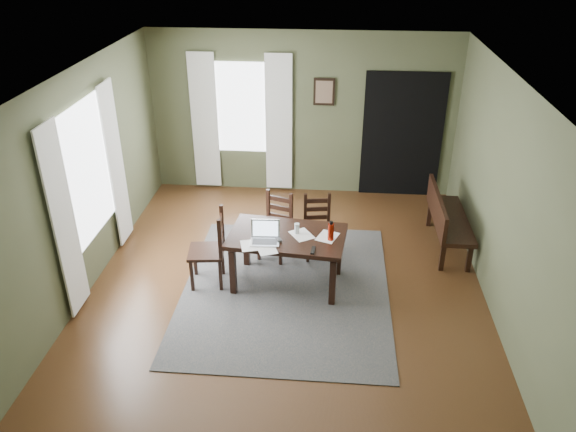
# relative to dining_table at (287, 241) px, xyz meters

# --- Properties ---
(ground) EXTENTS (5.00, 6.00, 0.01)m
(ground) POSITION_rel_dining_table_xyz_m (-0.00, -0.13, -0.65)
(ground) COLOR #492C16
(room_shell) EXTENTS (5.02, 6.02, 2.71)m
(room_shell) POSITION_rel_dining_table_xyz_m (-0.00, -0.13, 1.16)
(room_shell) COLOR #4A5134
(room_shell) RESTS_ON ground
(rug) EXTENTS (2.60, 3.20, 0.01)m
(rug) POSITION_rel_dining_table_xyz_m (-0.00, -0.13, -0.64)
(rug) COLOR #414141
(rug) RESTS_ON ground
(dining_table) EXTENTS (1.52, 1.00, 0.72)m
(dining_table) POSITION_rel_dining_table_xyz_m (0.00, 0.00, 0.00)
(dining_table) COLOR black
(dining_table) RESTS_ON rug
(chair_end) EXTENTS (0.50, 0.49, 1.02)m
(chair_end) POSITION_rel_dining_table_xyz_m (-0.97, -0.06, -0.14)
(chair_end) COLOR black
(chair_end) RESTS_ON rug
(chair_back_left) EXTENTS (0.51, 0.51, 0.92)m
(chair_back_left) POSITION_rel_dining_table_xyz_m (-0.22, 0.68, -0.19)
(chair_back_left) COLOR black
(chair_back_left) RESTS_ON rug
(chair_back_right) EXTENTS (0.44, 0.44, 0.87)m
(chair_back_right) POSITION_rel_dining_table_xyz_m (0.36, 0.75, -0.21)
(chair_back_right) COLOR black
(chair_back_right) RESTS_ON rug
(bench) EXTENTS (0.47, 1.46, 0.82)m
(bench) POSITION_rel_dining_table_xyz_m (2.14, 1.12, -0.15)
(bench) COLOR black
(bench) RESTS_ON ground
(laptop) EXTENTS (0.36, 0.29, 0.24)m
(laptop) POSITION_rel_dining_table_xyz_m (-0.25, -0.16, 0.15)
(laptop) COLOR #B7B7BC
(laptop) RESTS_ON dining_table
(computer_mouse) EXTENTS (0.09, 0.11, 0.03)m
(computer_mouse) POSITION_rel_dining_table_xyz_m (-0.09, -0.16, 0.11)
(computer_mouse) COLOR #3F3F42
(computer_mouse) RESTS_ON dining_table
(tv_remote) EXTENTS (0.06, 0.17, 0.02)m
(tv_remote) POSITION_rel_dining_table_xyz_m (0.34, -0.36, 0.10)
(tv_remote) COLOR black
(tv_remote) RESTS_ON dining_table
(drinking_glass) EXTENTS (0.08, 0.08, 0.13)m
(drinking_glass) POSITION_rel_dining_table_xyz_m (0.12, 0.04, 0.16)
(drinking_glass) COLOR silver
(drinking_glass) RESTS_ON dining_table
(water_bottle) EXTENTS (0.08, 0.08, 0.25)m
(water_bottle) POSITION_rel_dining_table_xyz_m (0.54, -0.08, 0.21)
(water_bottle) COLOR #AB210D
(water_bottle) RESTS_ON dining_table
(paper_a) EXTENTS (0.27, 0.31, 0.00)m
(paper_a) POSITION_rel_dining_table_xyz_m (-0.42, -0.30, 0.09)
(paper_a) COLOR white
(paper_a) RESTS_ON dining_table
(paper_c) EXTENTS (0.35, 0.38, 0.00)m
(paper_c) POSITION_rel_dining_table_xyz_m (0.18, 0.01, 0.09)
(paper_c) COLOR white
(paper_c) RESTS_ON dining_table
(paper_d) EXTENTS (0.31, 0.35, 0.00)m
(paper_d) POSITION_rel_dining_table_xyz_m (0.50, -0.01, 0.09)
(paper_d) COLOR white
(paper_d) RESTS_ON dining_table
(paper_e) EXTENTS (0.30, 0.34, 0.00)m
(paper_e) POSITION_rel_dining_table_xyz_m (-0.21, -0.36, 0.09)
(paper_e) COLOR white
(paper_e) RESTS_ON dining_table
(window_left) EXTENTS (0.01, 1.30, 1.70)m
(window_left) POSITION_rel_dining_table_xyz_m (-2.47, 0.07, 0.81)
(window_left) COLOR white
(window_left) RESTS_ON ground
(window_back) EXTENTS (1.00, 0.01, 1.50)m
(window_back) POSITION_rel_dining_table_xyz_m (-1.00, 2.84, 0.81)
(window_back) COLOR white
(window_back) RESTS_ON ground
(curtain_left_near) EXTENTS (0.03, 0.48, 2.30)m
(curtain_left_near) POSITION_rel_dining_table_xyz_m (-2.44, -0.75, 0.56)
(curtain_left_near) COLOR silver
(curtain_left_near) RESTS_ON ground
(curtain_left_far) EXTENTS (0.03, 0.48, 2.30)m
(curtain_left_far) POSITION_rel_dining_table_xyz_m (-2.44, 0.89, 0.56)
(curtain_left_far) COLOR silver
(curtain_left_far) RESTS_ON ground
(curtain_back_left) EXTENTS (0.44, 0.03, 2.30)m
(curtain_back_left) POSITION_rel_dining_table_xyz_m (-1.62, 2.81, 0.56)
(curtain_back_left) COLOR silver
(curtain_back_left) RESTS_ON ground
(curtain_back_right) EXTENTS (0.44, 0.03, 2.30)m
(curtain_back_right) POSITION_rel_dining_table_xyz_m (-0.38, 2.81, 0.56)
(curtain_back_right) COLOR silver
(curtain_back_right) RESTS_ON ground
(framed_picture) EXTENTS (0.34, 0.03, 0.44)m
(framed_picture) POSITION_rel_dining_table_xyz_m (0.35, 2.84, 1.11)
(framed_picture) COLOR black
(framed_picture) RESTS_ON ground
(doorway_back) EXTENTS (1.30, 0.03, 2.10)m
(doorway_back) POSITION_rel_dining_table_xyz_m (1.65, 2.84, 0.41)
(doorway_back) COLOR black
(doorway_back) RESTS_ON ground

